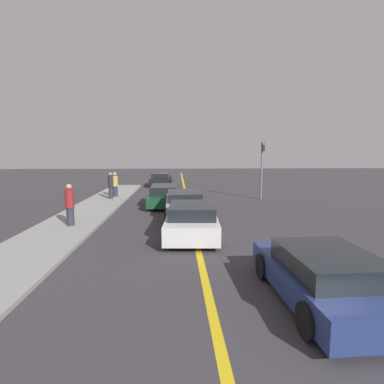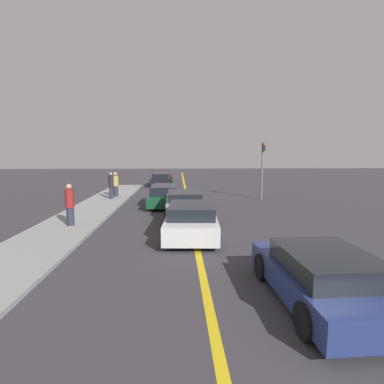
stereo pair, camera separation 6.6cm
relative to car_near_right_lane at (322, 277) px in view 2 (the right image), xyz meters
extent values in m
cube|color=gold|center=(-2.39, 11.46, -0.57)|extent=(0.20, 60.00, 0.01)
cube|color=gray|center=(-7.71, 7.98, -0.51)|extent=(2.63, 29.04, 0.12)
cube|color=navy|center=(0.00, 0.05, -0.12)|extent=(1.98, 3.99, 0.56)
cube|color=black|center=(0.00, -0.15, 0.38)|extent=(1.70, 2.21, 0.42)
cylinder|color=black|center=(-0.92, 1.24, -0.25)|extent=(0.24, 0.64, 0.63)
cylinder|color=black|center=(0.85, 1.30, -0.25)|extent=(0.24, 0.64, 0.63)
cylinder|color=black|center=(-0.85, -1.20, -0.25)|extent=(0.24, 0.64, 0.63)
cube|color=silver|center=(-2.51, 5.23, -0.08)|extent=(2.08, 4.18, 0.64)
cube|color=black|center=(-2.51, 5.03, 0.46)|extent=(1.76, 2.33, 0.44)
cylinder|color=black|center=(-3.33, 6.55, -0.26)|extent=(0.25, 0.64, 0.63)
cylinder|color=black|center=(-1.56, 6.45, -0.26)|extent=(0.25, 0.64, 0.63)
cylinder|color=black|center=(-3.46, 4.02, -0.26)|extent=(0.25, 0.64, 0.63)
cylinder|color=black|center=(-1.70, 3.92, -0.26)|extent=(0.25, 0.64, 0.63)
cube|color=#9E9EA3|center=(-2.71, 8.87, -0.05)|extent=(1.89, 4.28, 0.67)
cube|color=black|center=(-2.71, 8.66, 0.49)|extent=(1.63, 2.37, 0.40)
cylinder|color=black|center=(-3.59, 10.16, -0.23)|extent=(0.24, 0.68, 0.68)
cylinder|color=black|center=(-1.89, 10.21, -0.23)|extent=(0.24, 0.68, 0.68)
cylinder|color=black|center=(-3.52, 7.53, -0.23)|extent=(0.24, 0.68, 0.68)
cylinder|color=black|center=(-1.82, 7.58, -0.23)|extent=(0.24, 0.68, 0.68)
cube|color=#144728|center=(-3.82, 12.19, -0.13)|extent=(1.79, 4.77, 0.56)
cube|color=black|center=(-3.82, 11.95, 0.40)|extent=(1.55, 2.63, 0.49)
cylinder|color=black|center=(-4.62, 13.67, -0.27)|extent=(0.23, 0.61, 0.60)
cylinder|color=black|center=(-2.98, 13.65, -0.27)|extent=(0.23, 0.61, 0.60)
cylinder|color=black|center=(-4.66, 10.72, -0.27)|extent=(0.23, 0.61, 0.60)
cylinder|color=black|center=(-3.01, 10.70, -0.27)|extent=(0.23, 0.61, 0.60)
cube|color=black|center=(-4.60, 23.09, -0.07)|extent=(1.92, 4.69, 0.62)
cube|color=black|center=(-4.60, 22.86, 0.44)|extent=(1.63, 2.60, 0.40)
cylinder|color=black|center=(-5.36, 24.55, -0.22)|extent=(0.25, 0.71, 0.70)
cylinder|color=black|center=(-3.72, 24.48, -0.22)|extent=(0.25, 0.71, 0.70)
cylinder|color=black|center=(-5.48, 21.69, -0.22)|extent=(0.25, 0.71, 0.70)
cylinder|color=black|center=(-3.84, 21.62, -0.22)|extent=(0.25, 0.71, 0.70)
cylinder|color=#282D3D|center=(-7.52, 6.67, -0.08)|extent=(0.31, 0.31, 0.76)
cylinder|color=maroon|center=(-7.52, 6.67, 0.68)|extent=(0.36, 0.36, 0.76)
sphere|color=tan|center=(-7.52, 6.67, 1.17)|extent=(0.23, 0.23, 0.23)
cylinder|color=#282D3D|center=(-7.43, 14.02, -0.07)|extent=(0.27, 0.27, 0.76)
cylinder|color=#232328|center=(-7.43, 14.02, 0.69)|extent=(0.32, 0.32, 0.76)
sphere|color=tan|center=(-7.43, 14.02, 1.18)|extent=(0.21, 0.21, 0.21)
cylinder|color=#282D3D|center=(-7.36, 15.06, -0.10)|extent=(0.35, 0.35, 0.71)
cylinder|color=tan|center=(-7.36, 15.06, 0.61)|extent=(0.42, 0.42, 0.71)
sphere|color=tan|center=(-7.36, 15.06, 1.10)|extent=(0.27, 0.27, 0.27)
cylinder|color=slate|center=(2.60, 13.89, 1.32)|extent=(0.12, 0.12, 3.79)
cube|color=black|center=(2.60, 13.71, 2.95)|extent=(0.18, 0.18, 0.55)
sphere|color=orange|center=(2.60, 13.62, 3.11)|extent=(0.14, 0.14, 0.14)
camera|label=1|loc=(-3.07, -5.83, 2.58)|focal=28.00mm
camera|label=2|loc=(-3.00, -5.84, 2.58)|focal=28.00mm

